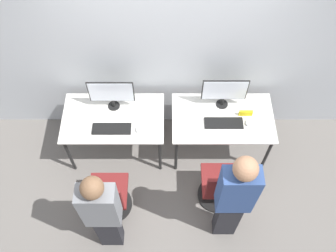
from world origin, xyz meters
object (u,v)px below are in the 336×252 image
mouse_left (138,129)px  person_right (234,198)px  office_chair_left (109,197)px  office_chair_right (220,187)px  person_left (103,213)px  keyboard_right (224,123)px  keyboard_left (112,129)px  monitor_right (225,91)px  monitor_left (111,93)px  mouse_right (248,123)px

mouse_left → person_right: 1.39m
office_chair_left → office_chair_right: bearing=5.6°
person_left → keyboard_right: 1.75m
keyboard_left → person_left: person_left is taller
monitor_right → person_right: (-0.00, -1.31, -0.05)m
monitor_right → person_right: size_ratio=0.31×
office_chair_left → person_right: person_right is taller
monitor_left → keyboard_left: size_ratio=1.18×
keyboard_left → office_chair_right: 1.45m
office_chair_right → person_right: person_right is taller
person_right → keyboard_right: bearing=89.7°
mouse_left → person_left: 1.11m
person_left → keyboard_right: person_left is taller
keyboard_left → monitor_right: monitor_right is taller
person_left → office_chair_left: bearing=96.1°
monitor_right → mouse_right: size_ratio=5.98×
keyboard_left → person_right: (1.32, -0.95, 0.20)m
mouse_right → mouse_left: bearing=-176.0°
monitor_left → person_right: (1.32, -1.28, -0.05)m
monitor_right → office_chair_right: size_ratio=0.60×
person_right → office_chair_right: bearing=97.0°
mouse_right → person_right: person_right is taller
monitor_left → office_chair_right: (1.28, -0.92, -0.62)m
monitor_left → mouse_right: monitor_left is taller
office_chair_left → person_right: bearing=-10.0°
office_chair_left → office_chair_right: 1.31m
keyboard_left → monitor_right: bearing=15.3°
mouse_left → monitor_right: size_ratio=0.17×
office_chair_left → keyboard_left: bearing=88.0°
mouse_right → keyboard_right: bearing=179.5°
monitor_left → person_right: size_ratio=0.31×
keyboard_left → person_left: (0.01, -1.07, 0.13)m
mouse_left → office_chair_left: office_chair_left is taller
mouse_left → person_left: person_left is taller
office_chair_left → office_chair_right: same height
monitor_left → person_right: 1.84m
office_chair_right → person_right: size_ratio=0.52×
person_right → mouse_right: bearing=74.2°
office_chair_right → monitor_right: bearing=87.0°
keyboard_left → keyboard_right: same height
keyboard_left → person_right: person_right is taller
keyboard_right → person_right: size_ratio=0.27×
person_left → keyboard_left: bearing=90.8°
person_left → person_right: bearing=5.6°
keyboard_right → office_chair_right: office_chair_right is taller
office_chair_left → person_left: person_left is taller
office_chair_right → mouse_left: bearing=149.6°
mouse_left → person_left: bearing=-105.7°
keyboard_right → person_right: (-0.00, -1.03, 0.20)m
monitor_right → keyboard_right: 0.38m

